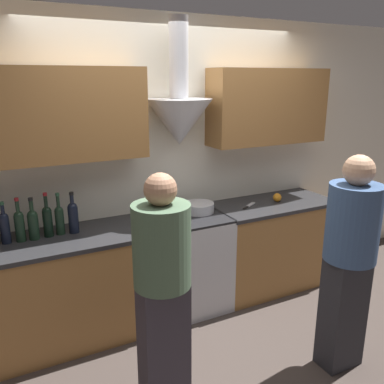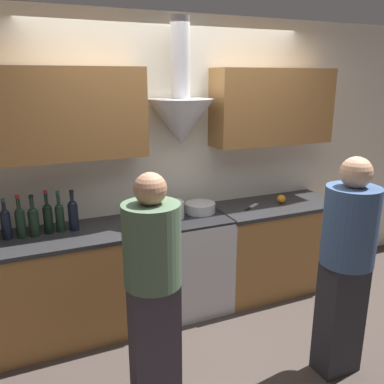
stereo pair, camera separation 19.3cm
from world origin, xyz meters
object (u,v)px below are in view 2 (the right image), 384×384
(orange_fruit, at_px, (281,199))
(stove_range, at_px, (188,262))
(wine_bottle_6, at_px, (48,216))
(person_foreground_right, at_px, (346,260))
(wine_bottle_3, at_px, (6,222))
(wine_bottle_5, at_px, (34,220))
(mixing_bowl, at_px, (200,208))
(wine_bottle_7, at_px, (60,216))
(stock_pot, at_px, (171,210))
(wine_bottle_8, at_px, (73,213))
(wine_bottle_4, at_px, (20,221))
(person_foreground_left, at_px, (153,282))

(orange_fruit, bearing_deg, stove_range, 179.64)
(wine_bottle_6, xyz_separation_m, person_foreground_right, (1.81, -1.30, -0.15))
(stove_range, height_order, wine_bottle_3, wine_bottle_3)
(wine_bottle_5, bearing_deg, person_foreground_right, -33.93)
(mixing_bowl, bearing_deg, wine_bottle_6, 179.39)
(wine_bottle_3, relative_size, wine_bottle_6, 0.92)
(wine_bottle_3, height_order, person_foreground_right, person_foreground_right)
(stove_range, height_order, orange_fruit, orange_fruit)
(wine_bottle_5, bearing_deg, orange_fruit, -1.70)
(wine_bottle_6, distance_m, wine_bottle_7, 0.09)
(wine_bottle_3, height_order, wine_bottle_7, wine_bottle_7)
(wine_bottle_7, relative_size, stock_pot, 1.40)
(wine_bottle_5, bearing_deg, mixing_bowl, -0.11)
(mixing_bowl, bearing_deg, stove_range, -159.11)
(wine_bottle_8, relative_size, person_foreground_right, 0.21)
(stove_range, relative_size, mixing_bowl, 3.22)
(wine_bottle_4, distance_m, orange_fruit, 2.35)
(stock_pot, distance_m, mixing_bowl, 0.31)
(wine_bottle_4, bearing_deg, person_foreground_right, -32.75)
(wine_bottle_4, xyz_separation_m, mixing_bowl, (1.51, -0.01, -0.09))
(stove_range, bearing_deg, person_foreground_right, -61.94)
(wine_bottle_8, xyz_separation_m, orange_fruit, (1.96, -0.07, -0.10))
(stove_range, height_order, wine_bottle_5, wine_bottle_5)
(wine_bottle_4, relative_size, stock_pot, 1.42)
(wine_bottle_3, bearing_deg, wine_bottle_8, -1.19)
(wine_bottle_5, bearing_deg, person_foreground_left, -57.89)
(wine_bottle_5, bearing_deg, wine_bottle_7, 4.53)
(orange_fruit, bearing_deg, wine_bottle_3, 178.14)
(wine_bottle_3, relative_size, wine_bottle_4, 0.95)
(wine_bottle_6, relative_size, person_foreground_right, 0.22)
(person_foreground_right, bearing_deg, stock_pot, 122.97)
(wine_bottle_7, bearing_deg, person_foreground_right, -37.17)
(wine_bottle_4, xyz_separation_m, stock_pot, (1.20, -0.05, -0.06))
(person_foreground_right, bearing_deg, person_foreground_left, 167.38)
(wine_bottle_7, bearing_deg, stove_range, -4.09)
(wine_bottle_4, xyz_separation_m, person_foreground_left, (0.72, -1.00, -0.18))
(person_foreground_left, bearing_deg, wine_bottle_7, 113.06)
(stock_pot, bearing_deg, wine_bottle_3, 177.44)
(wine_bottle_3, height_order, wine_bottle_4, wine_bottle_4)
(orange_fruit, xyz_separation_m, person_foreground_left, (-1.63, -0.93, -0.08))
(stock_pot, height_order, mixing_bowl, stock_pot)
(stock_pot, relative_size, mixing_bowl, 0.86)
(wine_bottle_5, relative_size, person_foreground_left, 0.21)
(wine_bottle_6, height_order, orange_fruit, wine_bottle_6)
(wine_bottle_6, relative_size, mixing_bowl, 1.27)
(stove_range, xyz_separation_m, wine_bottle_7, (-1.07, 0.08, 0.57))
(stove_range, distance_m, person_foreground_right, 1.46)
(person_foreground_left, distance_m, person_foreground_right, 1.32)
(wine_bottle_7, xyz_separation_m, person_foreground_left, (0.43, -1.02, -0.17))
(wine_bottle_6, height_order, wine_bottle_7, wine_bottle_6)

